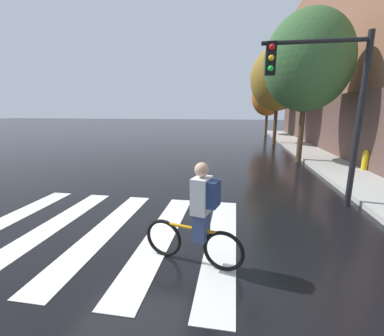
# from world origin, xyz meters

# --- Properties ---
(ground_plane) EXTENTS (120.00, 120.00, 0.00)m
(ground_plane) POSITION_xyz_m (0.00, 0.00, 0.00)
(ground_plane) COLOR black
(crosswalk_stripes) EXTENTS (5.37, 4.10, 0.01)m
(crosswalk_stripes) POSITION_xyz_m (-0.34, 0.00, 0.01)
(crosswalk_stripes) COLOR silver
(crosswalk_stripes) RESTS_ON ground
(cyclist) EXTENTS (1.67, 0.48, 1.69)m
(cyclist) POSITION_xyz_m (1.75, -0.82, 0.84)
(cyclist) COLOR black
(cyclist) RESTS_ON ground
(traffic_light_near) EXTENTS (2.47, 0.28, 4.20)m
(traffic_light_near) POSITION_xyz_m (4.37, 2.38, 2.86)
(traffic_light_near) COLOR black
(traffic_light_near) RESTS_ON ground
(fire_hydrant) EXTENTS (0.33, 0.22, 0.78)m
(fire_hydrant) POSITION_xyz_m (7.26, 6.21, 0.53)
(fire_hydrant) COLOR gold
(fire_hydrant) RESTS_ON sidewalk
(street_tree_near) EXTENTS (3.71, 3.71, 6.60)m
(street_tree_near) POSITION_xyz_m (5.25, 8.10, 4.46)
(street_tree_near) COLOR #4C3823
(street_tree_near) RESTS_ON ground
(street_tree_mid) EXTENTS (3.73, 3.73, 6.63)m
(street_tree_mid) POSITION_xyz_m (5.00, 14.46, 4.48)
(street_tree_mid) COLOR #4C3823
(street_tree_mid) RESTS_ON ground
(street_tree_far) EXTENTS (2.93, 2.93, 5.22)m
(street_tree_far) POSITION_xyz_m (5.13, 21.01, 3.52)
(street_tree_far) COLOR #4C3823
(street_tree_far) RESTS_ON ground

